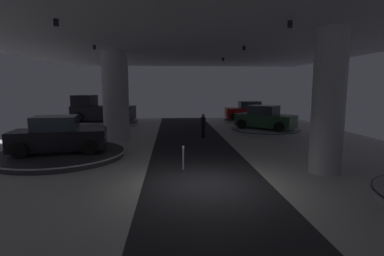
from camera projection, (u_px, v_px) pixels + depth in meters
The scene contains 14 objects.
ground at pixel (207, 185), 10.11m from camera, with size 24.00×44.00×0.06m.
ceiling_with_spotlights at pixel (208, 16), 9.34m from camera, with size 24.00×44.00×0.39m.
column_left at pixel (116, 96), 18.26m from camera, with size 1.59×1.59×5.50m.
column_right at pixel (328, 102), 11.20m from camera, with size 1.20×1.20×5.50m.
display_platform_deep_right at pixel (248, 120), 28.12m from camera, with size 4.56×4.56×0.28m.
display_car_deep_right at pixel (248, 111), 28.00m from camera, with size 4.32×2.40×1.71m.
display_platform_mid_left at pixel (61, 154), 14.02m from camera, with size 6.01×6.01×0.27m.
display_car_mid_left at pixel (59, 136), 13.89m from camera, with size 4.43×2.74×1.71m.
display_platform_deep_left at pixel (104, 123), 26.22m from camera, with size 6.01×6.01×0.30m.
pickup_truck_deep_left at pixel (100, 111), 26.10m from camera, with size 5.55×3.27×2.30m.
display_platform_far_right at pixel (265, 130), 21.81m from camera, with size 4.98×4.98×0.27m.
display_car_far_right at pixel (265, 118), 21.71m from camera, with size 4.33×4.14×1.71m.
visitor_walking_near at pixel (203, 124), 19.24m from camera, with size 0.32×0.32×1.59m.
stanchion_a at pixel (183, 161), 11.80m from camera, with size 0.28×0.28×1.01m.
Camera 1 is at (-1.18, -9.68, 3.33)m, focal length 27.61 mm.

